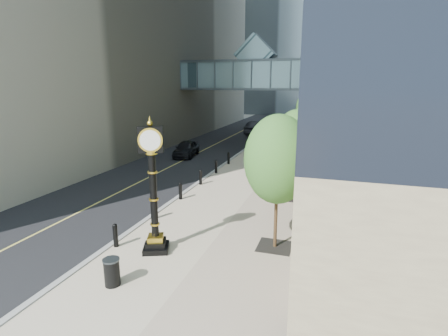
{
  "coord_description": "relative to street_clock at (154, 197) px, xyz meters",
  "views": [
    {
      "loc": [
        5.66,
        -10.35,
        6.7
      ],
      "look_at": [
        -0.05,
        7.48,
        2.12
      ],
      "focal_mm": 28.0,
      "sensor_mm": 36.0,
      "label": 1
    }
  ],
  "objects": [
    {
      "name": "ground",
      "position": [
        0.94,
        -1.19,
        -2.35
      ],
      "size": [
        320.0,
        320.0,
        0.0
      ],
      "primitive_type": "plane",
      "color": "gray",
      "rests_on": "ground"
    },
    {
      "name": "road",
      "position": [
        -6.06,
        38.81,
        -2.34
      ],
      "size": [
        8.0,
        180.0,
        0.02
      ],
      "primitive_type": "cube",
      "color": "black",
      "rests_on": "ground"
    },
    {
      "name": "sidewalk",
      "position": [
        1.94,
        38.81,
        -2.32
      ],
      "size": [
        8.0,
        180.0,
        0.06
      ],
      "primitive_type": "cube",
      "color": "tan",
      "rests_on": "ground"
    },
    {
      "name": "curb",
      "position": [
        -2.06,
        38.81,
        -2.31
      ],
      "size": [
        0.25,
        180.0,
        0.07
      ],
      "primitive_type": "cube",
      "color": "gray",
      "rests_on": "ground"
    },
    {
      "name": "distant_tower_c",
      "position": [
        -5.06,
        118.81,
        30.15
      ],
      "size": [
        22.0,
        22.0,
        65.0
      ],
      "primitive_type": "cube",
      "color": "#9DB2C6",
      "rests_on": "ground"
    },
    {
      "name": "skywalk",
      "position": [
        -2.06,
        26.81,
        5.36
      ],
      "size": [
        17.0,
        4.2,
        5.8
      ],
      "color": "slate",
      "rests_on": "ground"
    },
    {
      "name": "entrance_canopy",
      "position": [
        4.42,
        12.81,
        1.84
      ],
      "size": [
        3.0,
        8.0,
        4.38
      ],
      "color": "#383F44",
      "rests_on": "ground"
    },
    {
      "name": "bollard_row",
      "position": [
        -1.76,
        7.81,
        -1.84
      ],
      "size": [
        0.2,
        16.2,
        0.9
      ],
      "color": "black",
      "rests_on": "sidewalk"
    },
    {
      "name": "street_trees",
      "position": [
        4.54,
        15.1,
        1.47
      ],
      "size": [
        3.09,
        28.57,
        6.35
      ],
      "color": "black",
      "rests_on": "sidewalk"
    },
    {
      "name": "street_clock",
      "position": [
        0.0,
        0.0,
        0.0
      ],
      "size": [
        1.29,
        1.29,
        5.28
      ],
      "rotation": [
        0.0,
        0.0,
        0.39
      ],
      "color": "black",
      "rests_on": "sidewalk"
    },
    {
      "name": "trash_bin",
      "position": [
        -0.19,
        -2.68,
        -1.84
      ],
      "size": [
        0.61,
        0.61,
        0.9
      ],
      "primitive_type": "cylinder",
      "rotation": [
        0.0,
        0.0,
        0.2
      ],
      "color": "black",
      "rests_on": "sidewalk"
    },
    {
      "name": "pedestrian",
      "position": [
        5.04,
        9.36,
        -1.41
      ],
      "size": [
        0.76,
        0.65,
        1.76
      ],
      "primitive_type": "imported",
      "rotation": [
        0.0,
        0.0,
        2.71
      ],
      "color": "beige",
      "rests_on": "sidewalk"
    },
    {
      "name": "car_near",
      "position": [
        -6.49,
        17.8,
        -1.6
      ],
      "size": [
        2.3,
        4.49,
        1.46
      ],
      "primitive_type": "imported",
      "rotation": [
        0.0,
        0.0,
        0.14
      ],
      "color": "black",
      "rests_on": "road"
    },
    {
      "name": "car_far",
      "position": [
        -3.33,
        33.74,
        -1.47
      ],
      "size": [
        2.36,
        5.38,
        1.72
      ],
      "primitive_type": "imported",
      "rotation": [
        0.0,
        0.0,
        3.03
      ],
      "color": "#222227",
      "rests_on": "road"
    }
  ]
}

